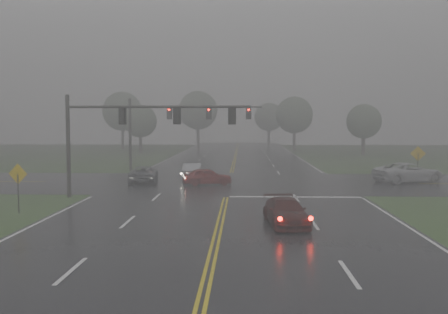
{
  "coord_description": "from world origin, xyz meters",
  "views": [
    {
      "loc": [
        1.1,
        -17.77,
        4.86
      ],
      "look_at": [
        -0.19,
        16.0,
        2.5
      ],
      "focal_mm": 40.0,
      "sensor_mm": 36.0,
      "label": 1
    }
  ],
  "objects_px": {
    "sedan_silver": "(193,180)",
    "signal_gantry_far": "(171,120)",
    "signal_gantry_near": "(124,125)",
    "sedan_maroon": "(286,226)",
    "car_grey": "(144,182)",
    "pickup_white": "(408,182)",
    "sedan_red": "(208,185)"
  },
  "relations": [
    {
      "from": "sedan_maroon",
      "to": "sedan_red",
      "type": "xyz_separation_m",
      "value": [
        -4.78,
        15.09,
        0.0
      ]
    },
    {
      "from": "sedan_silver",
      "to": "signal_gantry_near",
      "type": "xyz_separation_m",
      "value": [
        -3.39,
        -10.18,
        4.65
      ]
    },
    {
      "from": "sedan_red",
      "to": "signal_gantry_far",
      "type": "bearing_deg",
      "value": 10.8
    },
    {
      "from": "car_grey",
      "to": "signal_gantry_far",
      "type": "bearing_deg",
      "value": -102.19
    },
    {
      "from": "sedan_silver",
      "to": "signal_gantry_near",
      "type": "height_order",
      "value": "signal_gantry_near"
    },
    {
      "from": "sedan_silver",
      "to": "signal_gantry_far",
      "type": "bearing_deg",
      "value": -69.61
    },
    {
      "from": "sedan_silver",
      "to": "car_grey",
      "type": "relative_size",
      "value": 0.89
    },
    {
      "from": "pickup_white",
      "to": "signal_gantry_near",
      "type": "bearing_deg",
      "value": 93.33
    },
    {
      "from": "car_grey",
      "to": "pickup_white",
      "type": "relative_size",
      "value": 0.83
    },
    {
      "from": "sedan_red",
      "to": "signal_gantry_far",
      "type": "distance_m",
      "value": 12.99
    },
    {
      "from": "car_grey",
      "to": "signal_gantry_far",
      "type": "height_order",
      "value": "signal_gantry_far"
    },
    {
      "from": "pickup_white",
      "to": "signal_gantry_near",
      "type": "relative_size",
      "value": 0.48
    },
    {
      "from": "sedan_red",
      "to": "sedan_silver",
      "type": "height_order",
      "value": "sedan_silver"
    },
    {
      "from": "sedan_silver",
      "to": "pickup_white",
      "type": "bearing_deg",
      "value": 175.07
    },
    {
      "from": "car_grey",
      "to": "signal_gantry_near",
      "type": "height_order",
      "value": "signal_gantry_near"
    },
    {
      "from": "sedan_silver",
      "to": "pickup_white",
      "type": "height_order",
      "value": "pickup_white"
    },
    {
      "from": "sedan_maroon",
      "to": "sedan_silver",
      "type": "relative_size",
      "value": 1.02
    },
    {
      "from": "sedan_maroon",
      "to": "car_grey",
      "type": "distance_m",
      "value": 19.28
    },
    {
      "from": "signal_gantry_near",
      "to": "car_grey",
      "type": "bearing_deg",
      "value": 92.71
    },
    {
      "from": "sedan_silver",
      "to": "car_grey",
      "type": "xyz_separation_m",
      "value": [
        -3.77,
        -2.2,
        0.0
      ]
    },
    {
      "from": "sedan_silver",
      "to": "pickup_white",
      "type": "distance_m",
      "value": 17.71
    },
    {
      "from": "sedan_red",
      "to": "car_grey",
      "type": "relative_size",
      "value": 0.81
    },
    {
      "from": "sedan_maroon",
      "to": "signal_gantry_near",
      "type": "relative_size",
      "value": 0.36
    },
    {
      "from": "sedan_maroon",
      "to": "signal_gantry_near",
      "type": "xyz_separation_m",
      "value": [
        -9.68,
        8.47,
        4.65
      ]
    },
    {
      "from": "sedan_maroon",
      "to": "pickup_white",
      "type": "height_order",
      "value": "pickup_white"
    },
    {
      "from": "sedan_silver",
      "to": "signal_gantry_far",
      "type": "xyz_separation_m",
      "value": [
        -2.92,
        7.54,
        5.09
      ]
    },
    {
      "from": "sedan_maroon",
      "to": "signal_gantry_far",
      "type": "height_order",
      "value": "signal_gantry_far"
    },
    {
      "from": "sedan_maroon",
      "to": "sedan_silver",
      "type": "xyz_separation_m",
      "value": [
        -6.29,
        18.65,
        0.0
      ]
    },
    {
      "from": "sedan_red",
      "to": "pickup_white",
      "type": "height_order",
      "value": "pickup_white"
    },
    {
      "from": "sedan_red",
      "to": "pickup_white",
      "type": "distance_m",
      "value": 16.32
    },
    {
      "from": "sedan_silver",
      "to": "signal_gantry_far",
      "type": "relative_size",
      "value": 0.32
    },
    {
      "from": "pickup_white",
      "to": "sedan_silver",
      "type": "bearing_deg",
      "value": 66.26
    }
  ]
}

